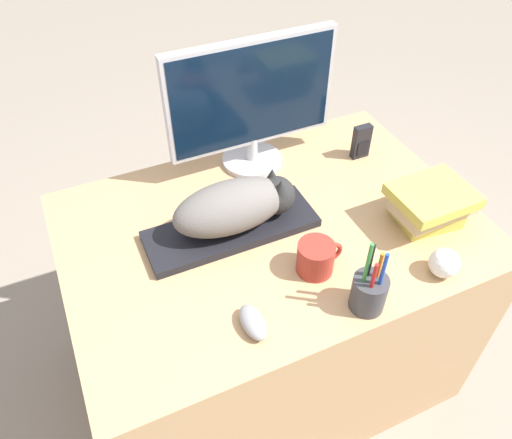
{
  "coord_description": "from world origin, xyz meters",
  "views": [
    {
      "loc": [
        -0.45,
        -0.48,
        1.69
      ],
      "look_at": [
        -0.06,
        0.38,
        0.79
      ],
      "focal_mm": 35.0,
      "sensor_mm": 36.0,
      "label": 1
    }
  ],
  "objects": [
    {
      "name": "desk",
      "position": [
        0.0,
        0.4,
        0.36
      ],
      "size": [
        1.13,
        0.8,
        0.73
      ],
      "color": "tan",
      "rests_on": "ground_plane"
    },
    {
      "name": "keyboard",
      "position": [
        -0.11,
        0.42,
        0.74
      ],
      "size": [
        0.47,
        0.16,
        0.02
      ],
      "color": "black",
      "rests_on": "desk"
    },
    {
      "name": "cat",
      "position": [
        -0.09,
        0.42,
        0.82
      ],
      "size": [
        0.34,
        0.15,
        0.14
      ],
      "color": "#66605B",
      "rests_on": "keyboard"
    },
    {
      "name": "monitor",
      "position": [
        0.07,
        0.68,
        0.95
      ],
      "size": [
        0.51,
        0.19,
        0.4
      ],
      "color": "#B7B7BC",
      "rests_on": "desk"
    },
    {
      "name": "computer_mouse",
      "position": [
        -0.18,
        0.12,
        0.74
      ],
      "size": [
        0.05,
        0.1,
        0.04
      ],
      "color": "gray",
      "rests_on": "desk"
    },
    {
      "name": "coffee_mug",
      "position": [
        0.03,
        0.21,
        0.77
      ],
      "size": [
        0.12,
        0.09,
        0.09
      ],
      "color": "#9E2D23",
      "rests_on": "desk"
    },
    {
      "name": "pen_cup",
      "position": [
        0.09,
        0.06,
        0.78
      ],
      "size": [
        0.08,
        0.08,
        0.21
      ],
      "color": "#38383D",
      "rests_on": "desk"
    },
    {
      "name": "baseball",
      "position": [
        0.31,
        0.07,
        0.76
      ],
      "size": [
        0.08,
        0.08,
        0.08
      ],
      "color": "silver",
      "rests_on": "desk"
    },
    {
      "name": "phone",
      "position": [
        0.4,
        0.57,
        0.78
      ],
      "size": [
        0.06,
        0.03,
        0.11
      ],
      "color": "black",
      "rests_on": "desk"
    },
    {
      "name": "book_stack",
      "position": [
        0.4,
        0.24,
        0.79
      ],
      "size": [
        0.22,
        0.17,
        0.11
      ],
      "color": "#CCC14C",
      "rests_on": "desk"
    }
  ]
}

